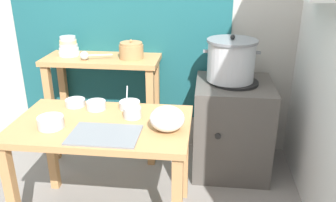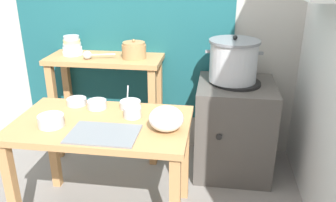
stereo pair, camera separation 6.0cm
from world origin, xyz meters
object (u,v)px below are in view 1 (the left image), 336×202
Objects in this scene: serving_tray at (105,135)px; prep_bowl_3 at (51,122)px; prep_bowl_4 at (132,112)px; steamer_pot at (231,60)px; stove_block at (232,127)px; clay_pot at (131,50)px; bowl_stack_enamel at (69,47)px; prep_table at (103,138)px; ladle at (86,56)px; prep_bowl_2 at (130,104)px; prep_bowl_0 at (75,102)px; plastic_bag at (167,119)px; prep_bowl_1 at (96,105)px; back_shelf_table at (103,82)px.

prep_bowl_3 is (-0.35, 0.07, 0.03)m from serving_tray.
prep_bowl_4 is at bearing 67.80° from serving_tray.
steamer_pot is 1.40m from prep_bowl_3.
clay_pot reaches higher than stove_block.
prep_table is at bearing -59.07° from bowl_stack_enamel.
prep_table is 6.43× the size of bowl_stack_enamel.
prep_bowl_3 is (0.06, -0.86, -0.18)m from ladle.
prep_bowl_2 is 0.96× the size of prep_bowl_3.
steamer_pot is 2.18× the size of clay_pot.
plastic_bag is at bearing -23.91° from prep_bowl_0.
prep_bowl_2 is 1.32× the size of prep_bowl_4.
prep_bowl_2 reaches higher than prep_bowl_3.
serving_tray is at bearing -98.10° from prep_bowl_2.
steamer_pot is 3.82× the size of prep_bowl_4.
clay_pot is at bearing 80.38° from prep_bowl_1.
ladle is at bearing 94.13° from prep_bowl_3.
back_shelf_table is at bearing 88.51° from prep_bowl_0.
plastic_bag is (0.76, -0.82, -0.14)m from ladle.
prep_bowl_4 is at bearing -70.94° from prep_bowl_2.
ladle is at bearing 114.29° from prep_table.
plastic_bag reaches higher than prep_bowl_1.
back_shelf_table is 0.29m from ladle.
plastic_bag is (0.66, -0.91, 0.12)m from back_shelf_table.
prep_bowl_2 is (0.38, -0.00, 0.00)m from prep_bowl_0.
bowl_stack_enamel reaches higher than clay_pot.
steamer_pot is (0.82, 0.74, 0.33)m from prep_table.
stove_block is 1.24m from serving_tray.
stove_block is at bearing -6.76° from back_shelf_table.
serving_tray is (0.31, -1.02, 0.05)m from back_shelf_table.
prep_table is at bearing -118.06° from prep_bowl_2.
ladle is at bearing 113.87° from prep_bowl_1.
steamer_pot reaches higher than prep_bowl_0.
stove_block is 1.00m from prep_bowl_4.
clay_pot is 0.97× the size of plastic_bag.
clay_pot is 1.28× the size of prep_bowl_3.
plastic_bag is at bearing -8.15° from prep_table.
stove_block is at bearing 23.34° from prep_bowl_0.
clay_pot is 0.50× the size of serving_tray.
plastic_bag reaches higher than prep_bowl_0.
bowl_stack_enamel is (-1.35, 0.14, 0.03)m from steamer_pot.
prep_bowl_0 is at bearing 156.09° from plastic_bag.
serving_tray is at bearing -68.09° from prep_table.
prep_bowl_1 is (0.16, -0.04, 0.01)m from prep_bowl_0.
prep_bowl_4 is (0.70, -0.79, -0.22)m from bowl_stack_enamel.
plastic_bag is 0.74m from prep_bowl_0.
clay_pot is 1.01m from plastic_bag.
steamer_pot is at bearing 37.50° from prep_bowl_3.
steamer_pot is at bearing 153.38° from stove_block.
clay_pot is (-0.80, 0.11, 0.02)m from steamer_pot.
clay_pot is at bearing 88.94° from prep_table.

